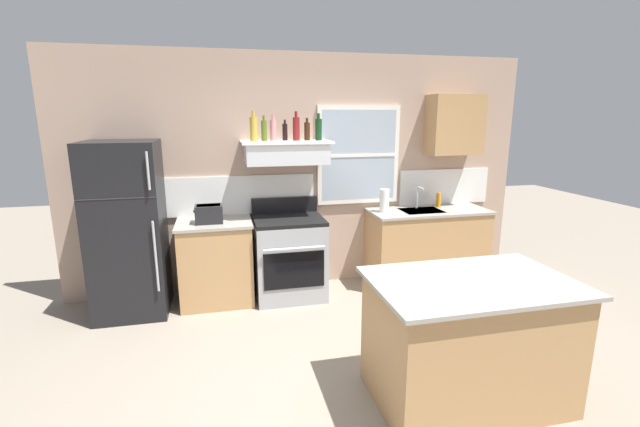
{
  "coord_description": "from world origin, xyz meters",
  "views": [
    {
      "loc": [
        -0.97,
        -2.7,
        2.03
      ],
      "look_at": [
        -0.05,
        1.2,
        1.1
      ],
      "focal_mm": 24.18,
      "sensor_mm": 36.0,
      "label": 1
    }
  ],
  "objects_px": {
    "bottle_balsamic_dark": "(285,132)",
    "bottle_red_label_wine": "(296,128)",
    "toaster": "(209,214)",
    "bottle_champagne_gold_foil": "(254,129)",
    "bottle_rose_pink": "(273,130)",
    "paper_towel_roll": "(384,201)",
    "refrigerator": "(128,230)",
    "bottle_olive_oil_square": "(264,130)",
    "bottle_dark_green_wine": "(319,129)",
    "kitchen_island": "(468,340)",
    "dish_soap_bottle": "(439,200)",
    "bottle_brown_stout": "(307,131)",
    "stove_range": "(289,256)"
  },
  "relations": [
    {
      "from": "dish_soap_bottle",
      "to": "stove_range",
      "type": "bearing_deg",
      "value": -175.82
    },
    {
      "from": "bottle_dark_green_wine",
      "to": "kitchen_island",
      "type": "xyz_separation_m",
      "value": [
        0.59,
        -2.16,
        -1.41
      ]
    },
    {
      "from": "refrigerator",
      "to": "bottle_dark_green_wine",
      "type": "relative_size",
      "value": 6.15
    },
    {
      "from": "paper_towel_roll",
      "to": "dish_soap_bottle",
      "type": "bearing_deg",
      "value": 7.62
    },
    {
      "from": "bottle_olive_oil_square",
      "to": "bottle_rose_pink",
      "type": "relative_size",
      "value": 0.97
    },
    {
      "from": "bottle_brown_stout",
      "to": "kitchen_island",
      "type": "relative_size",
      "value": 0.17
    },
    {
      "from": "toaster",
      "to": "paper_towel_roll",
      "type": "relative_size",
      "value": 1.1
    },
    {
      "from": "bottle_rose_pink",
      "to": "bottle_balsamic_dark",
      "type": "bearing_deg",
      "value": 0.81
    },
    {
      "from": "toaster",
      "to": "bottle_red_label_wine",
      "type": "xyz_separation_m",
      "value": [
        0.96,
        0.12,
        0.87
      ]
    },
    {
      "from": "paper_towel_roll",
      "to": "kitchen_island",
      "type": "height_order",
      "value": "paper_towel_roll"
    },
    {
      "from": "stove_range",
      "to": "bottle_olive_oil_square",
      "type": "height_order",
      "value": "bottle_olive_oil_square"
    },
    {
      "from": "bottle_rose_pink",
      "to": "bottle_balsamic_dark",
      "type": "relative_size",
      "value": 1.24
    },
    {
      "from": "bottle_olive_oil_square",
      "to": "bottle_dark_green_wine",
      "type": "distance_m",
      "value": 0.59
    },
    {
      "from": "refrigerator",
      "to": "paper_towel_roll",
      "type": "height_order",
      "value": "refrigerator"
    },
    {
      "from": "bottle_rose_pink",
      "to": "bottle_dark_green_wine",
      "type": "xyz_separation_m",
      "value": [
        0.48,
        -0.08,
        0.01
      ]
    },
    {
      "from": "bottle_balsamic_dark",
      "to": "paper_towel_roll",
      "type": "distance_m",
      "value": 1.39
    },
    {
      "from": "bottle_dark_green_wine",
      "to": "paper_towel_roll",
      "type": "height_order",
      "value": "bottle_dark_green_wine"
    },
    {
      "from": "bottle_balsamic_dark",
      "to": "bottle_red_label_wine",
      "type": "relative_size",
      "value": 0.72
    },
    {
      "from": "bottle_rose_pink",
      "to": "paper_towel_roll",
      "type": "xyz_separation_m",
      "value": [
        1.26,
        -0.11,
        -0.82
      ]
    },
    {
      "from": "toaster",
      "to": "bottle_brown_stout",
      "type": "distance_m",
      "value": 1.37
    },
    {
      "from": "refrigerator",
      "to": "bottle_olive_oil_square",
      "type": "distance_m",
      "value": 1.72
    },
    {
      "from": "bottle_brown_stout",
      "to": "bottle_rose_pink",
      "type": "bearing_deg",
      "value": 173.96
    },
    {
      "from": "bottle_olive_oil_square",
      "to": "bottle_balsamic_dark",
      "type": "relative_size",
      "value": 1.2
    },
    {
      "from": "bottle_champagne_gold_foil",
      "to": "bottle_red_label_wine",
      "type": "height_order",
      "value": "bottle_champagne_gold_foil"
    },
    {
      "from": "bottle_champagne_gold_foil",
      "to": "bottle_dark_green_wine",
      "type": "height_order",
      "value": "bottle_champagne_gold_foil"
    },
    {
      "from": "bottle_rose_pink",
      "to": "kitchen_island",
      "type": "xyz_separation_m",
      "value": [
        1.07,
        -2.24,
        -1.4
      ]
    },
    {
      "from": "bottle_brown_stout",
      "to": "paper_towel_roll",
      "type": "height_order",
      "value": "bottle_brown_stout"
    },
    {
      "from": "bottle_olive_oil_square",
      "to": "dish_soap_bottle",
      "type": "relative_size",
      "value": 1.49
    },
    {
      "from": "stove_range",
      "to": "dish_soap_bottle",
      "type": "bearing_deg",
      "value": 4.18
    },
    {
      "from": "refrigerator",
      "to": "bottle_dark_green_wine",
      "type": "bearing_deg",
      "value": 2.67
    },
    {
      "from": "bottle_champagne_gold_foil",
      "to": "bottle_red_label_wine",
      "type": "xyz_separation_m",
      "value": [
        0.46,
        0.05,
        -0.0
      ]
    },
    {
      "from": "bottle_red_label_wine",
      "to": "paper_towel_roll",
      "type": "bearing_deg",
      "value": -3.91
    },
    {
      "from": "paper_towel_roll",
      "to": "dish_soap_bottle",
      "type": "height_order",
      "value": "paper_towel_roll"
    },
    {
      "from": "bottle_brown_stout",
      "to": "toaster",
      "type": "bearing_deg",
      "value": -173.16
    },
    {
      "from": "bottle_red_label_wine",
      "to": "bottle_brown_stout",
      "type": "bearing_deg",
      "value": 2.55
    },
    {
      "from": "toaster",
      "to": "bottle_rose_pink",
      "type": "xyz_separation_m",
      "value": [
        0.72,
        0.17,
        0.85
      ]
    },
    {
      "from": "bottle_dark_green_wine",
      "to": "paper_towel_roll",
      "type": "bearing_deg",
      "value": -2.45
    },
    {
      "from": "bottle_rose_pink",
      "to": "bottle_dark_green_wine",
      "type": "distance_m",
      "value": 0.49
    },
    {
      "from": "bottle_brown_stout",
      "to": "bottle_dark_green_wine",
      "type": "distance_m",
      "value": 0.13
    },
    {
      "from": "bottle_dark_green_wine",
      "to": "kitchen_island",
      "type": "relative_size",
      "value": 0.21
    },
    {
      "from": "dish_soap_bottle",
      "to": "bottle_olive_oil_square",
      "type": "bearing_deg",
      "value": -178.69
    },
    {
      "from": "dish_soap_bottle",
      "to": "kitchen_island",
      "type": "relative_size",
      "value": 0.13
    },
    {
      "from": "toaster",
      "to": "bottle_dark_green_wine",
      "type": "height_order",
      "value": "bottle_dark_green_wine"
    },
    {
      "from": "bottle_red_label_wine",
      "to": "bottle_dark_green_wine",
      "type": "relative_size",
      "value": 1.07
    },
    {
      "from": "bottle_champagne_gold_foil",
      "to": "bottle_red_label_wine",
      "type": "distance_m",
      "value": 0.46
    },
    {
      "from": "toaster",
      "to": "bottle_balsamic_dark",
      "type": "xyz_separation_m",
      "value": [
        0.85,
        0.17,
        0.83
      ]
    },
    {
      "from": "stove_range",
      "to": "bottle_red_label_wine",
      "type": "relative_size",
      "value": 3.52
    },
    {
      "from": "toaster",
      "to": "dish_soap_bottle",
      "type": "bearing_deg",
      "value": 3.26
    },
    {
      "from": "refrigerator",
      "to": "bottle_olive_oil_square",
      "type": "xyz_separation_m",
      "value": [
        1.42,
        0.11,
        0.97
      ]
    },
    {
      "from": "bottle_balsamic_dark",
      "to": "dish_soap_bottle",
      "type": "xyz_separation_m",
      "value": [
        1.88,
        -0.02,
        -0.84
      ]
    }
  ]
}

